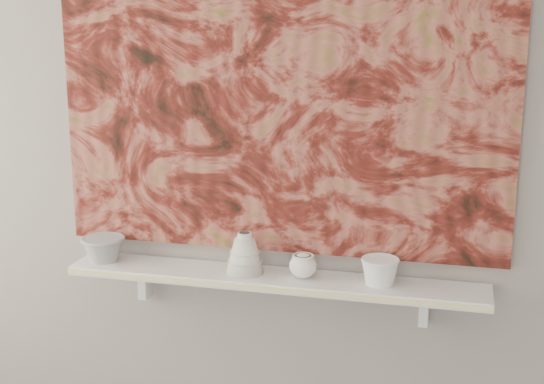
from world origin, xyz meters
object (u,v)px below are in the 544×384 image
(bowl_grey, at_px, (103,248))
(bell_vessel, at_px, (245,253))
(painting, at_px, (280,88))
(cup_cream, at_px, (303,266))
(bowl_white, at_px, (380,271))
(shelf, at_px, (274,279))

(bowl_grey, relative_size, bell_vessel, 1.10)
(painting, xyz_separation_m, cup_cream, (0.10, -0.08, -0.57))
(bowl_grey, bearing_deg, bowl_white, 0.00)
(shelf, distance_m, bowl_grey, 0.61)
(painting, xyz_separation_m, bell_vessel, (-0.10, -0.08, -0.54))
(cup_cream, relative_size, bowl_white, 0.74)
(cup_cream, height_order, bowl_white, bowl_white)
(cup_cream, bearing_deg, bowl_grey, 180.00)
(cup_cream, distance_m, bell_vessel, 0.20)
(shelf, relative_size, cup_cream, 15.54)
(painting, bearing_deg, bowl_white, -12.99)
(shelf, height_order, bell_vessel, bell_vessel)
(shelf, xyz_separation_m, painting, (0.00, 0.08, 0.62))
(painting, height_order, bowl_grey, painting)
(bell_vessel, bearing_deg, painting, 39.25)
(bowl_grey, relative_size, cup_cream, 1.70)
(painting, bearing_deg, bowl_grey, -172.50)
(cup_cream, height_order, bell_vessel, bell_vessel)
(painting, distance_m, cup_cream, 0.58)
(shelf, bearing_deg, cup_cream, 0.00)
(painting, xyz_separation_m, bowl_grey, (-0.61, -0.08, -0.57))
(bell_vessel, bearing_deg, bowl_white, 0.00)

